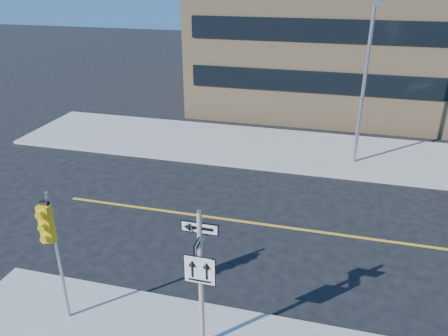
# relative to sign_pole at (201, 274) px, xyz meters

# --- Properties ---
(ground) EXTENTS (120.00, 120.00, 0.00)m
(ground) POSITION_rel_sign_pole_xyz_m (0.00, 2.51, -2.44)
(ground) COLOR black
(ground) RESTS_ON ground
(sign_pole) EXTENTS (0.92, 0.92, 4.06)m
(sign_pole) POSITION_rel_sign_pole_xyz_m (0.00, 0.00, 0.00)
(sign_pole) COLOR silver
(sign_pole) RESTS_ON near_sidewalk
(traffic_signal) EXTENTS (0.32, 0.45, 4.00)m
(traffic_signal) POSITION_rel_sign_pole_xyz_m (-4.00, -0.15, 0.59)
(traffic_signal) COLOR gray
(traffic_signal) RESTS_ON near_sidewalk
(streetlight_a) EXTENTS (0.55, 2.25, 8.00)m
(streetlight_a) POSITION_rel_sign_pole_xyz_m (4.00, 13.27, 2.32)
(streetlight_a) COLOR gray
(streetlight_a) RESTS_ON far_sidewalk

